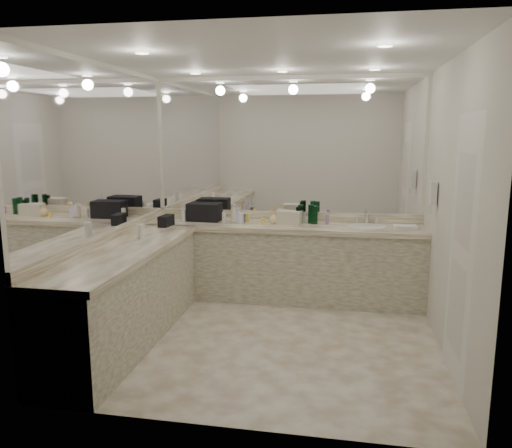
% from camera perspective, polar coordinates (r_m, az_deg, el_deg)
% --- Properties ---
extents(floor, '(3.20, 3.20, 0.00)m').
position_cam_1_polar(floor, '(4.92, 1.28, -12.92)').
color(floor, beige).
rests_on(floor, ground).
extents(ceiling, '(3.20, 3.20, 0.00)m').
position_cam_1_polar(ceiling, '(4.56, 1.42, 18.61)').
color(ceiling, white).
rests_on(ceiling, floor).
extents(wall_back, '(3.20, 0.02, 2.60)m').
position_cam_1_polar(wall_back, '(6.04, 3.59, 4.25)').
color(wall_back, silver).
rests_on(wall_back, floor).
extents(wall_left, '(0.02, 3.00, 2.60)m').
position_cam_1_polar(wall_left, '(5.06, -16.86, 2.60)').
color(wall_left, silver).
rests_on(wall_left, floor).
extents(wall_right, '(0.02, 3.00, 2.60)m').
position_cam_1_polar(wall_right, '(4.60, 21.46, 1.56)').
color(wall_right, silver).
rests_on(wall_right, floor).
extents(vanity_back_base, '(3.20, 0.60, 0.84)m').
position_cam_1_polar(vanity_back_base, '(5.91, 3.14, -4.58)').
color(vanity_back_base, beige).
rests_on(vanity_back_base, floor).
extents(vanity_back_top, '(3.20, 0.64, 0.06)m').
position_cam_1_polar(vanity_back_top, '(5.80, 3.17, -0.31)').
color(vanity_back_top, '#F1E7CD').
rests_on(vanity_back_top, vanity_back_base).
extents(vanity_left_base, '(0.60, 2.40, 0.84)m').
position_cam_1_polar(vanity_left_base, '(4.87, -14.74, -8.26)').
color(vanity_left_base, beige).
rests_on(vanity_left_base, floor).
extents(vanity_left_top, '(0.64, 2.42, 0.06)m').
position_cam_1_polar(vanity_left_top, '(4.74, -14.88, -3.11)').
color(vanity_left_top, '#F1E7CD').
rests_on(vanity_left_top, vanity_left_base).
extents(backsplash_back, '(3.20, 0.04, 0.10)m').
position_cam_1_polar(backsplash_back, '(6.07, 3.53, 0.94)').
color(backsplash_back, '#F1E7CD').
rests_on(backsplash_back, vanity_back_top).
extents(backsplash_left, '(0.04, 3.00, 0.10)m').
position_cam_1_polar(backsplash_left, '(5.11, -16.45, -1.29)').
color(backsplash_left, '#F1E7CD').
rests_on(backsplash_left, vanity_left_top).
extents(mirror_back, '(3.12, 0.01, 1.55)m').
position_cam_1_polar(mirror_back, '(5.99, 3.63, 8.75)').
color(mirror_back, white).
rests_on(mirror_back, wall_back).
extents(mirror_left, '(0.01, 2.92, 1.55)m').
position_cam_1_polar(mirror_left, '(5.02, -17.02, 7.98)').
color(mirror_left, white).
rests_on(mirror_left, wall_left).
extents(sink, '(0.44, 0.44, 0.03)m').
position_cam_1_polar(sink, '(5.76, 12.60, -0.36)').
color(sink, white).
rests_on(sink, vanity_back_top).
extents(faucet, '(0.24, 0.16, 0.14)m').
position_cam_1_polar(faucet, '(5.96, 12.56, 0.72)').
color(faucet, silver).
rests_on(faucet, vanity_back_top).
extents(wall_phone, '(0.06, 0.10, 0.24)m').
position_cam_1_polar(wall_phone, '(5.26, 19.59, 3.28)').
color(wall_phone, white).
rests_on(wall_phone, wall_right).
extents(door, '(0.02, 0.82, 2.10)m').
position_cam_1_polar(door, '(4.16, 22.34, -2.90)').
color(door, white).
rests_on(door, wall_right).
extents(black_toiletry_bag, '(0.40, 0.26, 0.22)m').
position_cam_1_polar(black_toiletry_bag, '(6.04, -5.91, 1.44)').
color(black_toiletry_bag, black).
rests_on(black_toiletry_bag, vanity_back_top).
extents(black_bag_spill, '(0.13, 0.24, 0.13)m').
position_cam_1_polar(black_bag_spill, '(5.75, -10.23, 0.39)').
color(black_bag_spill, black).
rests_on(black_bag_spill, vanity_left_top).
extents(cream_cosmetic_case, '(0.30, 0.21, 0.16)m').
position_cam_1_polar(cream_cosmetic_case, '(5.79, 3.82, 0.78)').
color(cream_cosmetic_case, beige).
rests_on(cream_cosmetic_case, vanity_back_top).
extents(hand_towel, '(0.26, 0.19, 0.04)m').
position_cam_1_polar(hand_towel, '(5.73, 16.69, -0.35)').
color(hand_towel, white).
rests_on(hand_towel, vanity_back_top).
extents(lotion_left, '(0.07, 0.07, 0.16)m').
position_cam_1_polar(lotion_left, '(5.11, -12.97, -0.79)').
color(lotion_left, white).
rests_on(lotion_left, vanity_left_top).
extents(soap_bottle_a, '(0.11, 0.11, 0.22)m').
position_cam_1_polar(soap_bottle_a, '(5.86, -2.52, 1.21)').
color(soap_bottle_a, beige).
rests_on(soap_bottle_a, vanity_back_top).
extents(soap_bottle_b, '(0.11, 0.11, 0.18)m').
position_cam_1_polar(soap_bottle_b, '(5.85, -1.95, 1.00)').
color(soap_bottle_b, silver).
rests_on(soap_bottle_b, vanity_back_top).
extents(soap_bottle_c, '(0.12, 0.12, 0.15)m').
position_cam_1_polar(soap_bottle_c, '(5.80, 2.10, 0.75)').
color(soap_bottle_c, '#F9D18A').
rests_on(soap_bottle_c, vanity_back_top).
extents(green_bottle_0, '(0.07, 0.07, 0.20)m').
position_cam_1_polar(green_bottle_0, '(5.82, 4.91, 1.00)').
color(green_bottle_0, '#08421D').
rests_on(green_bottle_0, vanity_back_top).
extents(green_bottle_1, '(0.07, 0.07, 0.21)m').
position_cam_1_polar(green_bottle_1, '(5.84, 6.70, 1.04)').
color(green_bottle_1, '#08421D').
rests_on(green_bottle_1, vanity_back_top).
extents(green_bottle_2, '(0.06, 0.06, 0.22)m').
position_cam_1_polar(green_bottle_2, '(5.86, 5.11, 1.15)').
color(green_bottle_2, '#08421D').
rests_on(green_bottle_2, vanity_back_top).
extents(green_bottle_3, '(0.07, 0.07, 0.19)m').
position_cam_1_polar(green_bottle_3, '(5.81, 4.94, 0.94)').
color(green_bottle_3, '#08421D').
rests_on(green_bottle_3, vanity_back_top).
extents(green_bottle_4, '(0.07, 0.07, 0.22)m').
position_cam_1_polar(green_bottle_4, '(5.87, 6.29, 1.16)').
color(green_bottle_4, '#08421D').
rests_on(green_bottle_4, vanity_back_top).
extents(amenity_bottle_0, '(0.05, 0.05, 0.07)m').
position_cam_1_polar(amenity_bottle_0, '(5.77, 0.84, 0.29)').
color(amenity_bottle_0, '#F2D84C').
rests_on(amenity_bottle_0, vanity_back_top).
extents(amenity_bottle_1, '(0.06, 0.06, 0.09)m').
position_cam_1_polar(amenity_bottle_1, '(5.98, -4.63, 0.76)').
color(amenity_bottle_1, '#E0B28C').
rests_on(amenity_bottle_1, vanity_back_top).
extents(amenity_bottle_2, '(0.04, 0.04, 0.12)m').
position_cam_1_polar(amenity_bottle_2, '(5.90, -3.70, 0.78)').
color(amenity_bottle_2, white).
rests_on(amenity_bottle_2, vanity_back_top).
extents(amenity_bottle_3, '(0.06, 0.06, 0.07)m').
position_cam_1_polar(amenity_bottle_3, '(5.90, 5.78, 0.50)').
color(amenity_bottle_3, white).
rests_on(amenity_bottle_3, vanity_back_top).
extents(amenity_bottle_4, '(0.04, 0.04, 0.10)m').
position_cam_1_polar(amenity_bottle_4, '(5.82, 8.13, 0.47)').
color(amenity_bottle_4, '#9966B2').
rests_on(amenity_bottle_4, vanity_back_top).
extents(amenity_bottle_5, '(0.04, 0.04, 0.10)m').
position_cam_1_polar(amenity_bottle_5, '(5.94, -0.92, 0.74)').
color(amenity_bottle_5, '#F2D84C').
rests_on(amenity_bottle_5, vanity_back_top).
extents(amenity_bottle_6, '(0.05, 0.05, 0.10)m').
position_cam_1_polar(amenity_bottle_6, '(5.88, -1.43, 0.66)').
color(amenity_bottle_6, '#3F3F4C').
rests_on(amenity_bottle_6, vanity_back_top).
extents(amenity_bottle_7, '(0.05, 0.05, 0.14)m').
position_cam_1_polar(amenity_bottle_7, '(6.03, -8.27, 0.97)').
color(amenity_bottle_7, white).
rests_on(amenity_bottle_7, vanity_back_top).
extents(amenity_bottle_8, '(0.06, 0.06, 0.14)m').
position_cam_1_polar(amenity_bottle_8, '(5.96, -5.42, 0.96)').
color(amenity_bottle_8, '#3F3F4C').
rests_on(amenity_bottle_8, vanity_back_top).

